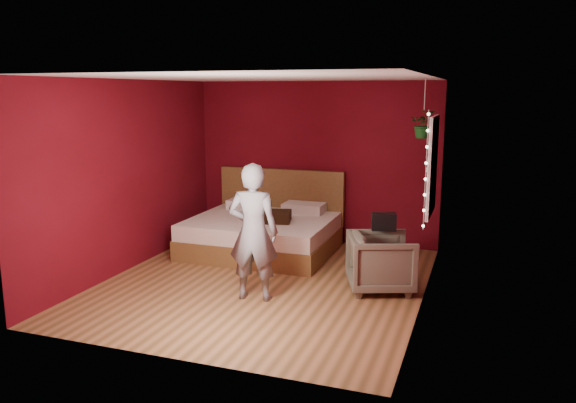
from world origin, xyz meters
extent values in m
plane|color=#9C683E|center=(0.00, 0.00, 0.00)|extent=(4.50, 4.50, 0.00)
cube|color=#5E0915|center=(0.00, 2.26, 1.30)|extent=(4.00, 0.02, 2.60)
cube|color=#5E0915|center=(0.00, -2.26, 1.30)|extent=(4.00, 0.02, 2.60)
cube|color=#5E0915|center=(-2.01, 0.00, 1.30)|extent=(0.02, 4.50, 2.60)
cube|color=#5E0915|center=(2.01, 0.00, 1.30)|extent=(0.02, 4.50, 2.60)
cube|color=white|center=(0.00, 0.00, 2.61)|extent=(4.00, 4.50, 0.02)
cube|color=white|center=(1.97, 0.90, 1.50)|extent=(0.04, 0.97, 1.27)
cube|color=black|center=(1.96, 0.90, 1.50)|extent=(0.02, 0.85, 1.15)
cube|color=white|center=(1.95, 0.90, 1.50)|extent=(0.03, 0.05, 1.15)
cube|color=white|center=(1.95, 0.90, 1.50)|extent=(0.03, 0.85, 0.05)
cylinder|color=silver|center=(1.94, 0.38, 1.50)|extent=(0.01, 0.01, 1.45)
sphere|color=#FFF2CC|center=(1.94, 0.38, 0.83)|extent=(0.04, 0.04, 0.04)
sphere|color=#FFF2CC|center=(1.94, 0.38, 1.02)|extent=(0.04, 0.04, 0.04)
sphere|color=#FFF2CC|center=(1.94, 0.38, 1.21)|extent=(0.04, 0.04, 0.04)
sphere|color=#FFF2CC|center=(1.94, 0.38, 1.40)|extent=(0.04, 0.04, 0.04)
sphere|color=#FFF2CC|center=(1.94, 0.38, 1.60)|extent=(0.04, 0.04, 0.04)
sphere|color=#FFF2CC|center=(1.94, 0.38, 1.79)|extent=(0.04, 0.04, 0.04)
sphere|color=#FFF2CC|center=(1.94, 0.38, 1.98)|extent=(0.04, 0.04, 0.04)
sphere|color=#FFF2CC|center=(1.94, 0.38, 2.17)|extent=(0.04, 0.04, 0.04)
cube|color=brown|center=(-0.56, 1.29, 0.15)|extent=(2.14, 1.82, 0.30)
cube|color=beige|center=(-0.56, 1.29, 0.42)|extent=(2.09, 1.78, 0.24)
cube|color=brown|center=(-0.56, 2.16, 0.59)|extent=(2.14, 0.09, 1.18)
cube|color=silver|center=(-1.04, 1.90, 0.61)|extent=(0.64, 0.41, 0.15)
cube|color=silver|center=(-0.08, 1.90, 0.61)|extent=(0.64, 0.41, 0.15)
imported|color=slate|center=(0.09, -0.58, 0.82)|extent=(0.64, 0.47, 1.64)
imported|color=#605D4B|center=(1.46, 0.23, 0.36)|extent=(1.00, 0.99, 0.72)
cube|color=black|center=(1.44, 0.45, 0.82)|extent=(0.33, 0.23, 0.22)
cube|color=#2F1E0F|center=(-0.27, 1.16, 0.61)|extent=(0.52, 0.52, 0.15)
cylinder|color=silver|center=(1.77, 1.50, 2.39)|extent=(0.01, 0.01, 0.41)
imported|color=#18561D|center=(1.77, 1.50, 1.99)|extent=(0.38, 0.34, 0.39)
camera|label=1|loc=(2.60, -6.44, 2.44)|focal=35.00mm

